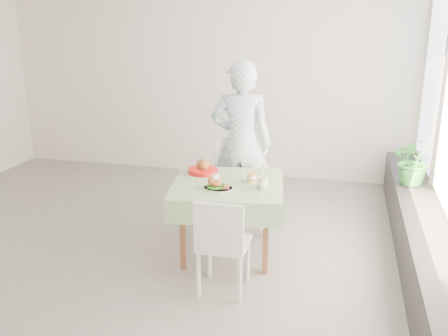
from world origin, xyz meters
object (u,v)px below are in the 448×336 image
(chair_near, at_px, (224,262))
(potted_plant, at_px, (415,160))
(diner, at_px, (241,144))
(main_dish, at_px, (217,184))
(juice_cup_orange, at_px, (251,176))
(cafe_table, at_px, (228,210))
(chair_far, at_px, (239,199))

(chair_near, distance_m, potted_plant, 2.56)
(potted_plant, bearing_deg, diner, -170.51)
(main_dish, relative_size, juice_cup_orange, 1.13)
(cafe_table, distance_m, juice_cup_orange, 0.41)
(main_dish, bearing_deg, potted_plant, 35.23)
(main_dish, distance_m, juice_cup_orange, 0.39)
(chair_far, height_order, diner, diner)
(diner, height_order, juice_cup_orange, diner)
(cafe_table, xyz_separation_m, main_dish, (-0.06, -0.20, 0.33))
(chair_far, relative_size, main_dish, 3.49)
(cafe_table, distance_m, diner, 0.95)
(cafe_table, xyz_separation_m, juice_cup_orange, (0.21, 0.08, 0.34))
(chair_near, distance_m, juice_cup_orange, 0.95)
(cafe_table, height_order, main_dish, main_dish)
(diner, xyz_separation_m, potted_plant, (1.87, 0.31, -0.15))
(diner, bearing_deg, chair_near, 91.40)
(chair_near, bearing_deg, cafe_table, 100.63)
(chair_near, xyz_separation_m, juice_cup_orange, (0.08, 0.79, 0.53))
(chair_far, bearing_deg, cafe_table, -86.27)
(chair_near, xyz_separation_m, diner, (-0.18, 1.53, 0.66))
(cafe_table, bearing_deg, chair_near, -79.37)
(chair_near, distance_m, main_dish, 0.75)
(cafe_table, relative_size, juice_cup_orange, 4.73)
(chair_far, relative_size, diner, 0.53)
(chair_far, relative_size, potted_plant, 1.79)
(chair_far, xyz_separation_m, potted_plant, (1.88, 0.40, 0.47))
(main_dish, height_order, juice_cup_orange, juice_cup_orange)
(chair_far, bearing_deg, potted_plant, 11.98)
(cafe_table, height_order, chair_near, chair_near)
(main_dish, height_order, potted_plant, potted_plant)
(chair_near, bearing_deg, diner, 96.58)
(chair_far, distance_m, diner, 0.63)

